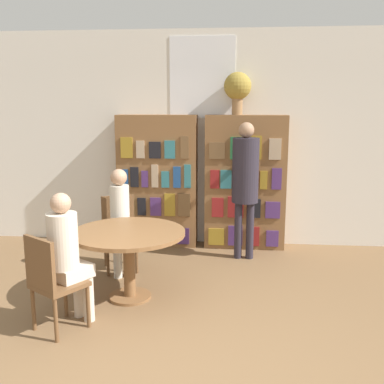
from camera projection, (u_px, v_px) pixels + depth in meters
The scene contains 10 objects.
wall_back at pixel (202, 139), 6.36m from camera, with size 6.40×0.07×3.00m.
bookshelf_left at pixel (158, 181), 6.34m from camera, with size 1.11×0.34×1.85m.
bookshelf_right at pixel (245, 183), 6.23m from camera, with size 1.11×0.34×1.85m.
flower_vase at pixel (238, 88), 6.00m from camera, with size 0.37×0.37×0.57m.
reading_table at pixel (129, 243), 4.59m from camera, with size 1.16×1.16×0.72m.
chair_near_camera at pixel (51, 279), 3.91m from camera, with size 0.55×0.55×0.89m.
chair_left_side at pixel (119, 229), 5.48m from camera, with size 0.51×0.51×0.89m.
seated_reader_left at pixel (120, 216), 5.27m from camera, with size 0.33×0.38×1.25m.
seated_reader_right at pixel (67, 251), 4.00m from camera, with size 0.40×0.41×1.24m.
librarian_standing at pixel (245, 175), 5.71m from camera, with size 0.34×0.61×1.77m.
Camera 1 is at (0.44, -2.88, 2.00)m, focal length 42.00 mm.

